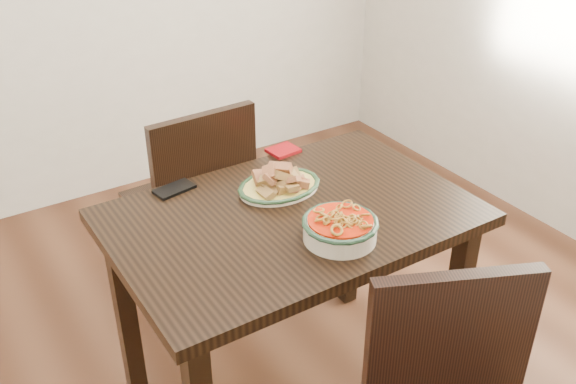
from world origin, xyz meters
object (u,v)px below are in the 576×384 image
dining_table (291,242)px  noodle_bowl (340,226)px  fish_plate (279,178)px  smartphone (174,189)px  chair_far (195,197)px

dining_table → noodle_bowl: (0.04, -0.20, 0.15)m
fish_plate → noodle_bowl: (-0.00, -0.33, -0.00)m
fish_plate → smartphone: 0.34m
noodle_bowl → dining_table: bearing=100.5°
chair_far → noodle_bowl: chair_far is taller
fish_plate → smartphone: bearing=148.4°
dining_table → fish_plate: size_ratio=4.03×
dining_table → smartphone: size_ratio=8.48×
dining_table → fish_plate: fish_plate is taller
chair_far → noodle_bowl: bearing=93.0°
fish_plate → smartphone: fish_plate is taller
smartphone → noodle_bowl: bearing=-70.7°
chair_far → noodle_bowl: (0.08, -0.83, 0.29)m
dining_table → chair_far: 0.65m
chair_far → fish_plate: size_ratio=3.28×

